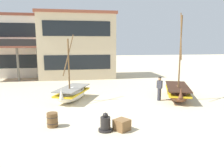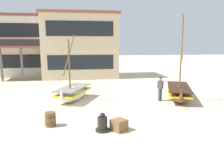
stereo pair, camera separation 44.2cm
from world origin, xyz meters
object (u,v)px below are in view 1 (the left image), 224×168
at_px(cargo_crate, 122,125).
at_px(wooden_barrel, 52,120).
at_px(harbor_building_main, 77,46).
at_px(harbor_building_annex, 17,46).
at_px(fishing_boat_near_left, 72,93).
at_px(fisherman_by_hull, 159,89).
at_px(capstan_winch, 105,124).
at_px(fishing_boat_centre_large, 177,91).

bearing_deg(cargo_crate, wooden_barrel, 162.00).
distance_m(harbor_building_main, harbor_building_annex, 7.73).
distance_m(fishing_boat_near_left, fisherman_by_hull, 6.12).
distance_m(cargo_crate, harbor_building_main, 17.83).
xyz_separation_m(capstan_winch, harbor_building_annex, (-7.95, 20.08, 3.31)).
bearing_deg(cargo_crate, harbor_building_main, 94.83).
distance_m(fishing_boat_near_left, harbor_building_annex, 15.86).
height_order(fishing_boat_centre_large, harbor_building_main, harbor_building_main).
xyz_separation_m(fishing_boat_near_left, fishing_boat_centre_large, (7.47, -0.89, 0.02)).
height_order(capstan_winch, harbor_building_annex, harbor_building_annex).
bearing_deg(fisherman_by_hull, harbor_building_annex, 129.52).
bearing_deg(fishing_boat_centre_large, cargo_crate, -135.81).
xyz_separation_m(capstan_winch, cargo_crate, (0.76, -0.05, -0.08)).
bearing_deg(harbor_building_annex, harbor_building_main, -20.38).
relative_size(fishing_boat_near_left, capstan_winch, 5.17).
distance_m(capstan_winch, harbor_building_main, 17.72).
distance_m(wooden_barrel, harbor_building_main, 16.82).
xyz_separation_m(fishing_boat_near_left, capstan_winch, (1.45, -5.96, -0.19)).
distance_m(fisherman_by_hull, harbor_building_annex, 19.89).
distance_m(fisherman_by_hull, harbor_building_main, 13.87).
height_order(fishing_boat_near_left, cargo_crate, fishing_boat_near_left).
relative_size(fishing_boat_near_left, harbor_building_annex, 0.57).
relative_size(cargo_crate, harbor_building_main, 0.07).
height_order(harbor_building_main, harbor_building_annex, harbor_building_main).
bearing_deg(fisherman_by_hull, wooden_barrel, -150.94).
relative_size(fisherman_by_hull, harbor_building_annex, 0.21).
bearing_deg(capstan_winch, fishing_boat_near_left, 103.63).
bearing_deg(fishing_boat_near_left, harbor_building_annex, 114.75).
bearing_deg(capstan_winch, fishing_boat_centre_large, 40.08).
bearing_deg(fishing_boat_centre_large, capstan_winch, -139.92).
height_order(wooden_barrel, cargo_crate, wooden_barrel).
height_order(fishing_boat_centre_large, fisherman_by_hull, fishing_boat_centre_large).
bearing_deg(harbor_building_annex, wooden_barrel, -73.87).
xyz_separation_m(fishing_boat_near_left, cargo_crate, (2.21, -6.01, -0.27)).
bearing_deg(wooden_barrel, harbor_building_main, 83.99).
bearing_deg(harbor_building_main, harbor_building_annex, 159.62).
bearing_deg(fishing_boat_centre_large, fisherman_by_hull, -172.87).
bearing_deg(cargo_crate, fishing_boat_centre_large, 44.19).
bearing_deg(harbor_building_annex, capstan_winch, -68.39).
bearing_deg(harbor_building_main, fisherman_by_hull, -67.08).
xyz_separation_m(fishing_boat_near_left, harbor_building_main, (0.74, 11.43, 3.17)).
bearing_deg(fisherman_by_hull, cargo_crate, -127.69).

